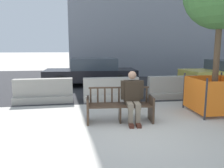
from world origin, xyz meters
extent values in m
plane|color=#B7B2A8|center=(0.00, 0.00, 0.00)|extent=(200.00, 200.00, 0.00)
cube|color=#28282B|center=(0.00, 8.70, 0.00)|extent=(120.00, 12.00, 0.01)
cube|color=#473323|center=(-1.05, 0.84, 0.33)|extent=(0.08, 0.52, 0.66)
cube|color=#473323|center=(0.59, 0.75, 0.33)|extent=(0.08, 0.52, 0.66)
cube|color=#473323|center=(-0.23, 0.80, 0.22)|extent=(0.06, 0.33, 0.45)
cube|color=#473323|center=(-0.25, 0.57, 0.45)|extent=(1.60, 0.16, 0.02)
cube|color=#473323|center=(-0.24, 0.68, 0.45)|extent=(1.60, 0.16, 0.02)
cube|color=#473323|center=(-0.23, 0.80, 0.45)|extent=(1.60, 0.16, 0.02)
cube|color=#473323|center=(-0.23, 0.91, 0.45)|extent=(1.60, 0.16, 0.02)
cube|color=#473323|center=(-0.22, 1.03, 0.45)|extent=(1.60, 0.16, 0.02)
cube|color=#473323|center=(-0.22, 1.04, 0.86)|extent=(1.60, 0.13, 0.04)
cube|color=#473323|center=(-0.97, 1.08, 0.65)|extent=(0.05, 0.03, 0.38)
cube|color=#473323|center=(-0.78, 1.07, 0.65)|extent=(0.05, 0.03, 0.38)
cube|color=#473323|center=(-0.59, 1.06, 0.65)|extent=(0.05, 0.03, 0.38)
cube|color=#473323|center=(-0.41, 1.05, 0.65)|extent=(0.05, 0.03, 0.38)
cube|color=#473323|center=(-0.22, 1.04, 0.65)|extent=(0.05, 0.03, 0.38)
cube|color=#473323|center=(-0.03, 1.03, 0.65)|extent=(0.05, 0.03, 0.38)
cube|color=#473323|center=(0.16, 1.02, 0.65)|extent=(0.05, 0.03, 0.38)
cube|color=#473323|center=(0.34, 1.01, 0.65)|extent=(0.05, 0.03, 0.38)
cube|color=#473323|center=(0.53, 1.00, 0.65)|extent=(0.05, 0.03, 0.38)
cube|color=#473323|center=(-1.05, 0.82, 0.65)|extent=(0.08, 0.46, 0.03)
cube|color=#473323|center=(0.59, 0.73, 0.65)|extent=(0.08, 0.46, 0.03)
cube|color=#2D2319|center=(0.09, 0.85, 0.79)|extent=(0.41, 0.26, 0.56)
sphere|color=#9E755B|center=(0.09, 0.83, 1.21)|extent=(0.21, 0.21, 0.21)
cube|color=#7F705B|center=(-0.01, 0.64, 0.48)|extent=(0.16, 0.45, 0.14)
cube|color=#7F705B|center=(0.17, 0.63, 0.48)|extent=(0.16, 0.45, 0.14)
cube|color=#7F705B|center=(-0.02, 0.47, 0.23)|extent=(0.12, 0.12, 0.45)
cube|color=#7F705B|center=(0.16, 0.46, 0.23)|extent=(0.12, 0.12, 0.45)
cube|color=#4C2319|center=(-0.03, 0.39, 0.04)|extent=(0.12, 0.27, 0.08)
cube|color=#4C2319|center=(0.15, 0.38, 0.04)|extent=(0.12, 0.27, 0.08)
cube|color=#2D2319|center=(-0.16, 0.83, 0.83)|extent=(0.10, 0.12, 0.48)
cube|color=#2D2319|center=(0.33, 0.81, 0.83)|extent=(0.10, 0.12, 0.48)
cube|color=#ADA89E|center=(-0.15, 3.17, 0.12)|extent=(2.01, 0.71, 0.24)
cube|color=#ADA89E|center=(-0.15, 3.17, 0.54)|extent=(2.00, 0.33, 0.60)
cube|color=#9E998E|center=(-2.53, 3.21, 0.12)|extent=(2.03, 0.77, 0.24)
cube|color=#9E998E|center=(-2.53, 3.21, 0.54)|extent=(2.01, 0.39, 0.60)
cube|color=#9E998E|center=(2.29, 3.26, 0.12)|extent=(2.00, 0.69, 0.24)
cube|color=#9E998E|center=(2.29, 3.26, 0.54)|extent=(2.00, 0.31, 0.60)
cylinder|color=brown|center=(2.64, 1.24, 1.41)|extent=(0.17, 0.17, 2.81)
cylinder|color=#2D2D33|center=(2.02, 0.62, 0.56)|extent=(0.05, 0.05, 1.12)
cylinder|color=#2D2D33|center=(2.02, 1.87, 0.56)|extent=(0.05, 0.05, 1.12)
cylinder|color=#2D2D33|center=(3.27, 1.87, 0.56)|extent=(0.05, 0.05, 1.12)
cube|color=orange|center=(2.64, 1.87, 0.56)|extent=(1.25, 0.03, 0.94)
cube|color=orange|center=(2.02, 1.24, 0.56)|extent=(0.03, 1.25, 0.94)
cylinder|color=black|center=(4.77, 4.58, 0.32)|extent=(0.65, 0.25, 0.64)
cylinder|color=black|center=(4.67, 6.34, 0.32)|extent=(0.65, 0.25, 0.64)
cube|color=black|center=(-0.75, 6.58, 0.54)|extent=(4.61, 1.93, 0.56)
cube|color=#38424C|center=(-0.57, 6.58, 1.11)|extent=(2.29, 1.66, 0.57)
cylinder|color=black|center=(-2.19, 5.74, 0.32)|extent=(0.64, 0.23, 0.64)
cylinder|color=black|center=(-2.15, 7.48, 0.32)|extent=(0.64, 0.23, 0.64)
cylinder|color=black|center=(0.65, 5.68, 0.32)|extent=(0.64, 0.23, 0.64)
cylinder|color=black|center=(0.68, 7.42, 0.32)|extent=(0.64, 0.23, 0.64)
camera|label=1|loc=(-1.17, -4.56, 1.88)|focal=35.00mm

